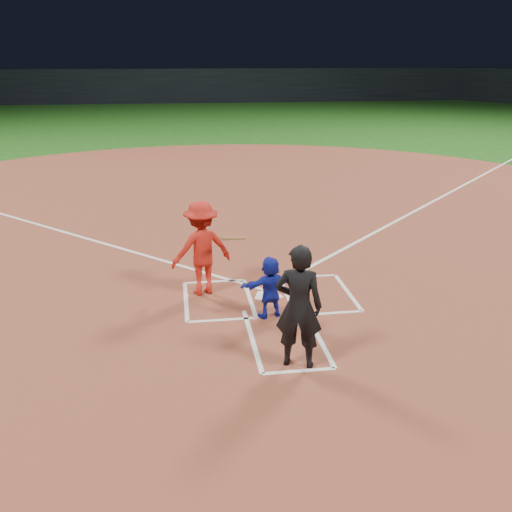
{
  "coord_description": "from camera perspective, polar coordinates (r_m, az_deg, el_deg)",
  "views": [
    {
      "loc": [
        -1.67,
        -10.02,
        4.44
      ],
      "look_at": [
        -0.3,
        -0.4,
        1.0
      ],
      "focal_mm": 40.0,
      "sensor_mm": 36.0,
      "label": 1
    }
  ],
  "objects": [
    {
      "name": "ground",
      "position": [
        11.09,
        1.25,
        -4.12
      ],
      "size": [
        120.0,
        120.0,
        0.0
      ],
      "primitive_type": "plane",
      "color": "#174A12",
      "rests_on": "ground"
    },
    {
      "name": "home_plate_dirt",
      "position": [
        16.71,
        -2.09,
        4.08
      ],
      "size": [
        28.0,
        28.0,
        0.01
      ],
      "primitive_type": "cylinder",
      "color": "brown",
      "rests_on": "ground"
    },
    {
      "name": "stadium_wall_far",
      "position": [
        58.11,
        -6.75,
        16.55
      ],
      "size": [
        80.0,
        1.2,
        3.2
      ],
      "primitive_type": "cube",
      "color": "black",
      "rests_on": "ground"
    },
    {
      "name": "home_plate",
      "position": [
        11.08,
        1.25,
        -4.03
      ],
      "size": [
        0.6,
        0.6,
        0.02
      ],
      "primitive_type": "cylinder",
      "rotation": [
        0.0,
        0.0,
        3.14
      ],
      "color": "white",
      "rests_on": "home_plate_dirt"
    },
    {
      "name": "catcher",
      "position": [
        10.05,
        1.43,
        -3.12
      ],
      "size": [
        1.09,
        0.57,
        1.13
      ],
      "primitive_type": "imported",
      "rotation": [
        0.0,
        0.0,
        3.39
      ],
      "color": "#1522AE",
      "rests_on": "home_plate_dirt"
    },
    {
      "name": "umpire",
      "position": [
        8.37,
        4.29,
        -5.08
      ],
      "size": [
        0.81,
        0.66,
        1.91
      ],
      "primitive_type": "imported",
      "rotation": [
        0.0,
        0.0,
        2.82
      ],
      "color": "black",
      "rests_on": "home_plate_dirt"
    },
    {
      "name": "chalk_markings",
      "position": [
        16.02,
        -1.82,
        3.44
      ],
      "size": [
        28.35,
        17.32,
        0.01
      ],
      "color": "white",
      "rests_on": "home_plate_dirt"
    },
    {
      "name": "batter_at_plate",
      "position": [
        10.98,
        -5.46,
        0.77
      ],
      "size": [
        1.56,
        0.99,
        1.84
      ],
      "color": "red",
      "rests_on": "home_plate_dirt"
    }
  ]
}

